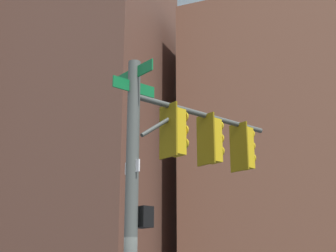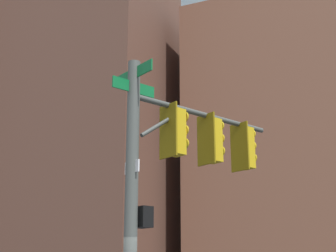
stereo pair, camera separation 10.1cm
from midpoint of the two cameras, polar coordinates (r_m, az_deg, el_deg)
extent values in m
cylinder|color=#4C514C|center=(9.27, -4.65, -9.75)|extent=(0.25, 0.25, 6.03)
cylinder|color=#4C514C|center=(11.00, 4.03, 1.27)|extent=(1.92, 3.56, 0.12)
cylinder|color=#4C514C|center=(10.07, -1.11, 0.27)|extent=(0.55, 0.96, 0.75)
cube|color=#0F6B33|center=(9.99, -4.28, 6.21)|extent=(1.08, 0.58, 0.24)
cube|color=#0F6B33|center=(9.87, -4.32, 4.60)|extent=(0.50, 0.92, 0.24)
cube|color=white|center=(9.40, -4.53, -4.83)|extent=(0.41, 0.23, 0.24)
cube|color=gold|center=(10.27, 0.56, -0.72)|extent=(0.46, 0.46, 1.00)
cube|color=#7D640C|center=(10.16, -0.26, -0.54)|extent=(0.50, 0.29, 1.16)
sphere|color=#470A07|center=(10.49, 1.41, 0.65)|extent=(0.20, 0.20, 0.20)
cylinder|color=gold|center=(10.56, 1.67, 1.05)|extent=(0.22, 0.14, 0.23)
sphere|color=#F29E0C|center=(10.40, 1.42, -0.92)|extent=(0.20, 0.20, 0.20)
cylinder|color=gold|center=(10.47, 1.68, -0.51)|extent=(0.22, 0.14, 0.23)
sphere|color=#0A3819|center=(10.33, 1.43, -2.53)|extent=(0.20, 0.20, 0.20)
cylinder|color=gold|center=(10.39, 1.69, -2.10)|extent=(0.22, 0.14, 0.23)
cube|color=gold|center=(10.99, 4.91, -1.73)|extent=(0.46, 0.46, 1.00)
cube|color=#7D640C|center=(10.86, 4.20, -1.57)|extent=(0.50, 0.29, 1.16)
sphere|color=#470A07|center=(11.21, 5.62, -0.42)|extent=(0.20, 0.20, 0.20)
cylinder|color=gold|center=(11.28, 5.84, -0.04)|extent=(0.22, 0.14, 0.23)
sphere|color=#F29E0C|center=(11.13, 5.66, -1.90)|extent=(0.20, 0.20, 0.20)
cylinder|color=gold|center=(11.20, 5.88, -1.51)|extent=(0.22, 0.14, 0.23)
sphere|color=#0A3819|center=(11.06, 5.71, -3.41)|extent=(0.20, 0.20, 0.20)
cylinder|color=gold|center=(11.13, 5.93, -3.00)|extent=(0.22, 0.14, 0.23)
cube|color=gold|center=(11.77, 8.72, -2.60)|extent=(0.46, 0.46, 1.00)
cube|color=#7D640C|center=(11.63, 8.09, -2.46)|extent=(0.50, 0.29, 1.16)
sphere|color=red|center=(12.00, 9.30, -1.36)|extent=(0.20, 0.20, 0.20)
cylinder|color=gold|center=(12.07, 9.49, -1.00)|extent=(0.22, 0.14, 0.23)
sphere|color=#4C330A|center=(11.92, 9.37, -2.75)|extent=(0.20, 0.20, 0.20)
cylinder|color=gold|center=(11.99, 9.56, -2.38)|extent=(0.22, 0.14, 0.23)
sphere|color=#0A3819|center=(11.85, 9.44, -4.16)|extent=(0.20, 0.20, 0.20)
cylinder|color=gold|center=(11.92, 9.62, -3.78)|extent=(0.22, 0.14, 0.23)
cube|color=black|center=(9.42, -3.27, -10.67)|extent=(0.44, 0.39, 0.40)
cube|color=#EA5914|center=(9.50, -2.60, -10.73)|extent=(0.23, 0.13, 0.28)
cube|color=brown|center=(58.44, -8.25, 5.77)|extent=(18.06, 21.10, 48.14)
cube|color=brown|center=(52.32, 14.11, -2.09)|extent=(19.95, 14.36, 29.29)
camera|label=1|loc=(0.05, -90.29, 0.09)|focal=51.76mm
camera|label=2|loc=(0.05, 89.71, -0.09)|focal=51.76mm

